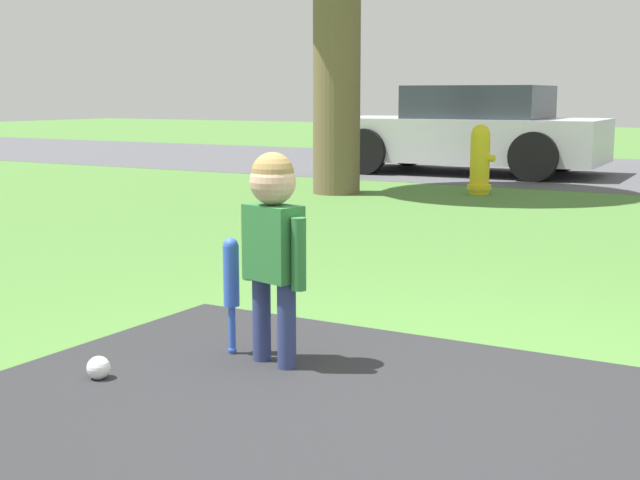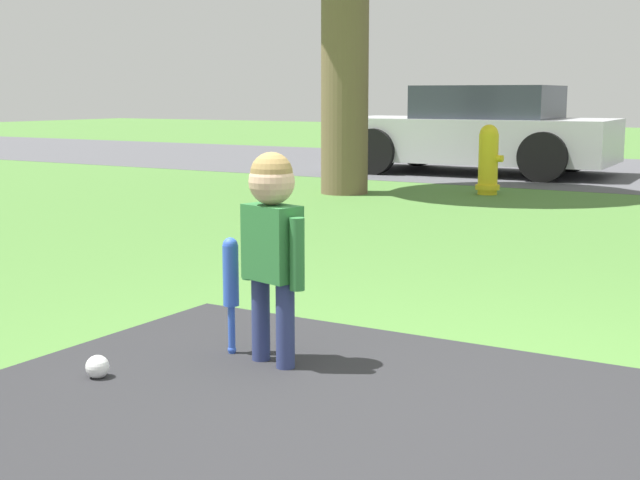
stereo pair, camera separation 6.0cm
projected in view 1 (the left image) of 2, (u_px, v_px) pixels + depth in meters
The scene contains 6 objects.
ground_plane at pixel (454, 421), 3.23m from camera, with size 60.00×60.00×0.00m, color #477533.
child at pixel (273, 229), 3.81m from camera, with size 0.37×0.20×0.93m.
baseball_bat at pixel (231, 280), 4.00m from camera, with size 0.07×0.07×0.54m.
sports_ball at pixel (99, 368), 3.69m from camera, with size 0.10×0.10×0.10m.
fire_hydrant at pixel (480, 160), 10.49m from camera, with size 0.32×0.29×0.82m.
parked_car at pixel (468, 132), 13.25m from camera, with size 4.11×2.18×1.29m.
Camera 1 is at (1.12, -2.91, 1.17)m, focal length 50.00 mm.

